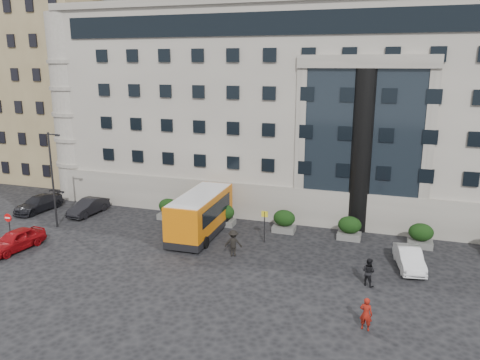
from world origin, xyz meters
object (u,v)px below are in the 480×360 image
(no_entry_sign, at_px, (9,222))
(parked_car_b, at_px, (88,207))
(hedge_a, at_px, (169,209))
(pedestrian_a, at_px, (366,314))
(hedge_d, at_px, (349,228))
(hedge_c, at_px, (284,221))
(pedestrian_c, at_px, (233,243))
(bus_stop_sign, at_px, (265,221))
(hedge_e, at_px, (421,235))
(white_taxi, at_px, (409,258))
(street_lamp, at_px, (53,176))
(parked_car_c, at_px, (38,203))
(red_truck, at_px, (102,170))
(parked_car_d, at_px, (122,189))
(pedestrian_b, at_px, (368,272))
(minibus, at_px, (201,213))
(parked_car_a, at_px, (16,240))
(hedge_b, at_px, (224,215))

(no_entry_sign, distance_m, parked_car_b, 7.91)
(hedge_a, xyz_separation_m, pedestrian_a, (17.63, -12.80, -0.03))
(hedge_d, height_order, no_entry_sign, no_entry_sign)
(hedge_c, xyz_separation_m, pedestrian_c, (-2.33, -5.92, 0.04))
(bus_stop_sign, xyz_separation_m, pedestrian_c, (-1.43, -3.12, -0.76))
(hedge_e, relative_size, white_taxi, 0.43)
(white_taxi, distance_m, pedestrian_a, 8.90)
(hedge_d, height_order, white_taxi, hedge_d)
(pedestrian_a, bearing_deg, street_lamp, -5.64)
(parked_car_c, xyz_separation_m, white_taxi, (32.47, -2.50, -0.01))
(red_truck, distance_m, parked_car_d, 5.59)
(hedge_c, height_order, hedge_d, same)
(hedge_a, height_order, white_taxi, hedge_a)
(pedestrian_a, bearing_deg, hedge_a, -24.25)
(pedestrian_b, bearing_deg, hedge_d, -48.63)
(pedestrian_c, bearing_deg, pedestrian_a, 130.66)
(minibus, bearing_deg, no_entry_sign, -156.43)
(hedge_d, relative_size, red_truck, 0.30)
(bus_stop_sign, relative_size, parked_car_d, 0.53)
(parked_car_d, bearing_deg, white_taxi, -21.99)
(minibus, height_order, parked_car_b, minibus)
(minibus, distance_m, parked_car_c, 16.82)
(street_lamp, xyz_separation_m, parked_car_a, (0.44, -5.07, -3.61))
(hedge_d, height_order, bus_stop_sign, bus_stop_sign)
(hedge_e, bearing_deg, hedge_d, 180.00)
(hedge_e, xyz_separation_m, no_entry_sign, (-29.80, -8.84, 0.72))
(red_truck, relative_size, pedestrian_c, 3.13)
(hedge_e, distance_m, parked_car_a, 29.97)
(hedge_e, bearing_deg, bus_stop_sign, -166.08)
(hedge_e, height_order, pedestrian_b, hedge_e)
(street_lamp, height_order, bus_stop_sign, street_lamp)
(parked_car_b, bearing_deg, hedge_d, 6.90)
(hedge_d, xyz_separation_m, pedestrian_a, (2.03, -12.80, -0.03))
(parked_car_b, height_order, white_taxi, parked_car_b)
(hedge_a, distance_m, parked_car_c, 12.66)
(hedge_a, xyz_separation_m, hedge_b, (5.20, 0.00, 0.00))
(parked_car_b, bearing_deg, hedge_e, 6.39)
(bus_stop_sign, relative_size, parked_car_c, 0.52)
(minibus, distance_m, parked_car_d, 14.67)
(minibus, height_order, parked_car_d, minibus)
(hedge_b, relative_size, parked_car_b, 0.43)
(parked_car_d, relative_size, pedestrian_a, 2.64)
(hedge_b, relative_size, no_entry_sign, 0.79)
(pedestrian_b, distance_m, pedestrian_c, 9.55)
(pedestrian_a, relative_size, pedestrian_c, 0.93)
(parked_car_a, xyz_separation_m, pedestrian_c, (15.57, 3.95, 0.21))
(bus_stop_sign, xyz_separation_m, parked_car_b, (-17.00, 1.67, -1.02))
(no_entry_sign, xyz_separation_m, pedestrian_c, (17.07, 2.91, -0.68))
(minibus, bearing_deg, hedge_b, 68.63)
(minibus, bearing_deg, parked_car_c, 175.24)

